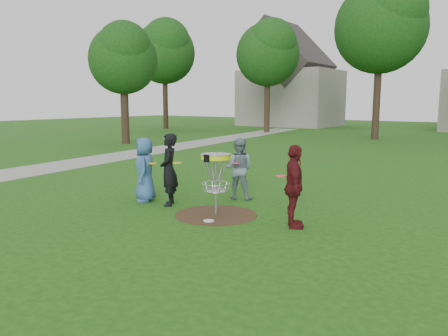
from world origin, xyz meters
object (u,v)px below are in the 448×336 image
Objects in this scene: player_grey at (239,169)px; player_maroon at (294,187)px; player_blue at (145,170)px; player_black at (169,170)px; disc_golf_basket at (216,169)px.

player_grey is 0.95× the size of player_maroon.
player_maroon is (4.04, 0.04, 0.03)m from player_blue.
player_maroon reaches higher than player_blue.
player_maroon is (3.25, 0.03, -0.04)m from player_black.
disc_golf_basket is (2.24, -0.08, 0.23)m from player_blue.
disc_golf_basket is at bearing 62.30° from player_maroon.
player_blue is at bearing 23.43° from player_grey.
player_black reaches higher than player_maroon.
player_maroon is 1.18× the size of disc_golf_basket.
player_black is 1.24× the size of disc_golf_basket.
player_blue reaches higher than disc_golf_basket.
player_grey is at bearing 90.83° from player_blue.
disc_golf_basket is at bearing 88.49° from player_grey.
disc_golf_basket is (0.50, -1.64, 0.24)m from player_grey.
player_maroon reaches higher than disc_golf_basket.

